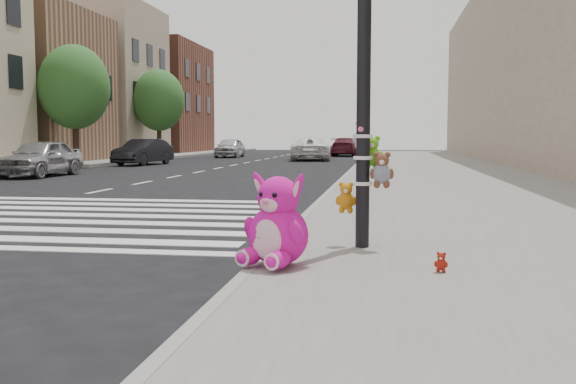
% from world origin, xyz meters
% --- Properties ---
extents(ground, '(120.00, 120.00, 0.00)m').
position_xyz_m(ground, '(0.00, 0.00, 0.00)').
color(ground, black).
rests_on(ground, ground).
extents(sidewalk_near, '(7.00, 80.00, 0.14)m').
position_xyz_m(sidewalk_near, '(5.00, 10.00, 0.07)').
color(sidewalk_near, slate).
rests_on(sidewalk_near, ground).
extents(sidewalk_far, '(6.00, 80.00, 0.14)m').
position_xyz_m(sidewalk_far, '(-13.50, 20.00, 0.07)').
color(sidewalk_far, slate).
rests_on(sidewalk_far, ground).
extents(curb_edge, '(0.12, 80.00, 0.15)m').
position_xyz_m(curb_edge, '(1.55, 10.00, 0.07)').
color(curb_edge, gray).
rests_on(curb_edge, ground).
extents(bld_far_c, '(6.00, 8.00, 8.00)m').
position_xyz_m(bld_far_c, '(-15.50, 26.00, 4.00)').
color(bld_far_c, '#9F7455').
rests_on(bld_far_c, ground).
extents(bld_far_d, '(6.00, 8.00, 10.00)m').
position_xyz_m(bld_far_d, '(-15.50, 35.00, 5.00)').
color(bld_far_d, tan).
rests_on(bld_far_d, ground).
extents(bld_far_e, '(6.00, 10.00, 9.00)m').
position_xyz_m(bld_far_e, '(-15.50, 46.00, 4.50)').
color(bld_far_e, brown).
rests_on(bld_far_e, ground).
extents(signal_pole, '(0.69, 0.49, 4.00)m').
position_xyz_m(signal_pole, '(2.62, 1.82, 1.79)').
color(signal_pole, black).
rests_on(signal_pole, sidewalk_near).
extents(tree_far_b, '(3.20, 3.20, 5.44)m').
position_xyz_m(tree_far_b, '(-11.20, 22.00, 3.65)').
color(tree_far_b, '#382619').
rests_on(tree_far_b, sidewalk_far).
extents(tree_far_c, '(3.20, 3.20, 5.44)m').
position_xyz_m(tree_far_c, '(-11.20, 33.00, 3.65)').
color(tree_far_c, '#382619').
rests_on(tree_far_c, sidewalk_far).
extents(pink_bunny, '(0.81, 0.87, 0.96)m').
position_xyz_m(pink_bunny, '(1.79, 0.57, 0.53)').
color(pink_bunny, '#E913A5').
rests_on(pink_bunny, sidewalk_near).
extents(red_teddy, '(0.15, 0.12, 0.20)m').
position_xyz_m(red_teddy, '(3.40, 0.50, 0.24)').
color(red_teddy, '#9F1C0F').
rests_on(red_teddy, sidewalk_near).
extents(car_silver_far, '(1.60, 3.93, 1.34)m').
position_xyz_m(car_silver_far, '(-9.26, 15.49, 0.67)').
color(car_silver_far, '#A2A3A7').
rests_on(car_silver_far, ground).
extents(car_dark_far, '(1.94, 4.08, 1.29)m').
position_xyz_m(car_dark_far, '(-9.02, 24.70, 0.65)').
color(car_dark_far, black).
rests_on(car_dark_far, ground).
extents(car_white_near, '(2.82, 5.10, 1.35)m').
position_xyz_m(car_white_near, '(-1.55, 32.03, 0.68)').
color(car_white_near, white).
rests_on(car_white_near, ground).
extents(car_maroon_near, '(1.90, 4.52, 1.30)m').
position_xyz_m(car_maroon_near, '(0.00, 40.28, 0.65)').
color(car_maroon_near, '#551826').
rests_on(car_maroon_near, ground).
extents(car_silver_deep, '(1.65, 3.90, 1.32)m').
position_xyz_m(car_silver_deep, '(-7.46, 36.36, 0.66)').
color(car_silver_deep, silver).
rests_on(car_silver_deep, ground).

